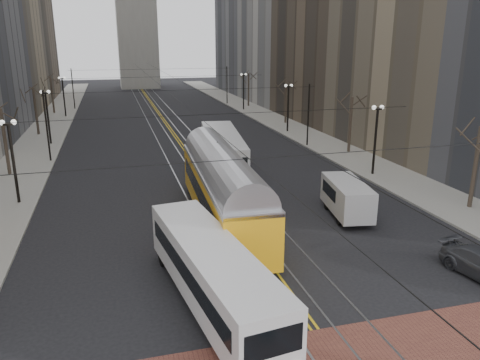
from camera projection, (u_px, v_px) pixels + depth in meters
ground at (305, 316)px, 19.19m from camera, size 260.00×260.00×0.00m
sidewalk_left at (46, 133)px, 56.97m from camera, size 5.00×140.00×0.15m
sidewalk_right at (278, 122)px, 64.56m from camera, size 5.00×140.00×0.15m
streetcar_rails at (169, 128)px, 60.78m from camera, size 4.80×130.00×0.02m
centre_lines at (169, 128)px, 60.78m from camera, size 0.42×130.00×0.01m
lamp_posts at (189, 128)px, 44.96m from camera, size 27.60×57.20×5.60m
street_trees at (179, 118)px, 50.97m from camera, size 31.68×53.28×5.60m
trolley_wires at (180, 109)px, 50.31m from camera, size 25.96×120.00×6.60m
transit_bus at (212, 276)px, 19.54m from camera, size 3.87×11.55×2.83m
streetcar at (223, 195)px, 28.48m from camera, size 3.52×15.55×3.64m
rear_bus at (222, 153)px, 39.84m from camera, size 4.51×13.15×3.36m
cargo_van at (347, 199)px, 29.78m from camera, size 2.83×5.45×2.30m
sedan_grey at (223, 141)px, 49.32m from camera, size 1.70×4.16×1.41m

